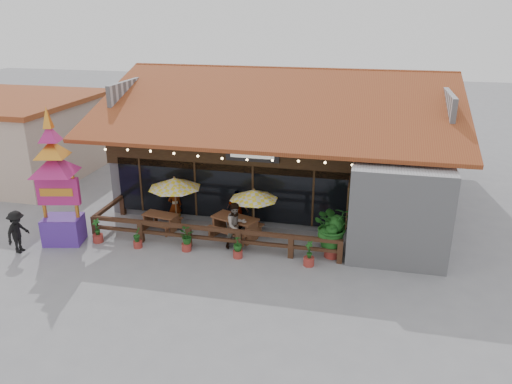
% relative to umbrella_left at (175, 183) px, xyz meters
% --- Properties ---
extents(ground, '(100.00, 100.00, 0.00)m').
position_rel_umbrella_left_xyz_m(ground, '(3.58, -0.99, -2.02)').
color(ground, gray).
rests_on(ground, ground).
extents(restaurant_building, '(15.50, 14.73, 6.09)m').
position_rel_umbrella_left_xyz_m(restaurant_building, '(3.84, 5.62, 0.18)').
color(restaurant_building, '#ABABB0').
rests_on(restaurant_building, ground).
extents(patio_railing, '(10.00, 2.60, 0.92)m').
position_rel_umbrella_left_xyz_m(patio_railing, '(1.32, -1.25, -1.41)').
color(patio_railing, '#402817').
rests_on(patio_railing, ground).
extents(neighbor_building, '(8.40, 8.40, 4.22)m').
position_rel_umbrella_left_xyz_m(neighbor_building, '(-11.42, 5.01, 0.11)').
color(neighbor_building, beige).
rests_on(neighbor_building, ground).
extents(umbrella_left, '(2.47, 2.47, 2.32)m').
position_rel_umbrella_left_xyz_m(umbrella_left, '(0.00, 0.00, 0.00)').
color(umbrella_left, brown).
rests_on(umbrella_left, ground).
extents(umbrella_right, '(2.58, 2.58, 2.08)m').
position_rel_umbrella_left_xyz_m(umbrella_right, '(3.33, -0.04, -0.21)').
color(umbrella_right, brown).
rests_on(umbrella_right, ground).
extents(picnic_table_left, '(1.61, 1.45, 0.69)m').
position_rel_umbrella_left_xyz_m(picnic_table_left, '(-0.62, -0.22, -1.56)').
color(picnic_table_left, brown).
rests_on(picnic_table_left, ground).
extents(picnic_table_right, '(2.26, 2.11, 0.88)m').
position_rel_umbrella_left_xyz_m(picnic_table_right, '(2.61, -0.28, -1.43)').
color(picnic_table_right, brown).
rests_on(picnic_table_right, ground).
extents(thai_sign_tower, '(2.57, 2.57, 5.82)m').
position_rel_umbrella_left_xyz_m(thai_sign_tower, '(-3.86, -2.19, 1.05)').
color(thai_sign_tower, '#512A9A').
rests_on(thai_sign_tower, ground).
extents(tropical_plant, '(1.92, 1.79, 2.14)m').
position_rel_umbrella_left_xyz_m(tropical_plant, '(6.57, -1.06, -0.80)').
color(tropical_plant, maroon).
rests_on(tropical_plant, ground).
extents(diner_a, '(0.68, 0.60, 1.56)m').
position_rel_umbrella_left_xyz_m(diner_a, '(-0.30, 0.64, -1.25)').
color(diner_a, '#3C2813').
rests_on(diner_a, ground).
extents(diner_b, '(1.12, 1.12, 1.83)m').
position_rel_umbrella_left_xyz_m(diner_b, '(2.87, -1.09, -1.11)').
color(diner_b, '#3C2813').
rests_on(diner_b, ground).
extents(diner_c, '(1.03, 0.57, 1.66)m').
position_rel_umbrella_left_xyz_m(diner_c, '(2.47, 0.64, -1.19)').
color(diner_c, '#3C2813').
rests_on(diner_c, ground).
extents(pedestrian, '(0.65, 1.09, 1.67)m').
position_rel_umbrella_left_xyz_m(pedestrian, '(-5.04, -3.32, -1.19)').
color(pedestrian, black).
rests_on(pedestrian, ground).
extents(planter_a, '(0.40, 0.40, 0.99)m').
position_rel_umbrella_left_xyz_m(planter_a, '(-2.59, -1.90, -1.61)').
color(planter_a, maroon).
rests_on(planter_a, ground).
extents(planter_b, '(0.34, 0.36, 0.84)m').
position_rel_umbrella_left_xyz_m(planter_b, '(-0.84, -1.99, -1.64)').
color(planter_b, maroon).
rests_on(planter_b, ground).
extents(planter_c, '(0.61, 0.54, 0.91)m').
position_rel_umbrella_left_xyz_m(planter_c, '(1.09, -1.82, -1.51)').
color(planter_c, maroon).
rests_on(planter_c, ground).
extents(planter_d, '(0.44, 0.44, 0.87)m').
position_rel_umbrella_left_xyz_m(planter_d, '(3.15, -1.93, -1.60)').
color(planter_d, maroon).
rests_on(planter_d, ground).
extents(planter_e, '(0.39, 0.41, 0.96)m').
position_rel_umbrella_left_xyz_m(planter_e, '(5.81, -1.94, -1.62)').
color(planter_e, maroon).
rests_on(planter_e, ground).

